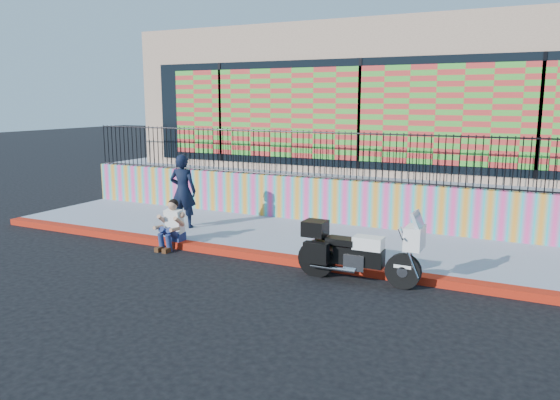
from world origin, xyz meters
The scene contains 10 objects.
ground centered at (0.00, 0.00, 0.00)m, with size 90.00×90.00×0.00m, color black.
red_curb centered at (0.00, 0.00, 0.07)m, with size 16.00×0.30×0.15m, color #A1160B.
sidewalk centered at (0.00, 1.65, 0.07)m, with size 16.00×3.00×0.15m, color #8E97AB.
mural_wall centered at (0.00, 3.25, 0.70)m, with size 16.00×0.20×1.10m, color #F54091.
metal_fence centered at (0.00, 3.25, 1.85)m, with size 15.80×0.04×1.20m, color black, non-canonical shape.
elevated_platform centered at (0.00, 8.35, 0.62)m, with size 16.00×10.00×1.25m, color #8E97AB.
storefront_building centered at (0.00, 8.13, 3.25)m, with size 14.00×8.06×4.00m.
police_motorcycle centered at (1.52, -0.44, 0.58)m, with size 2.22×0.73×1.38m.
police_officer centered at (-3.40, 1.13, 1.04)m, with size 0.65×0.43×1.79m, color black.
seated_man centered at (-2.80, -0.17, 0.45)m, with size 0.54×0.71×1.06m.
Camera 1 is at (4.47, -9.44, 3.21)m, focal length 35.00 mm.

